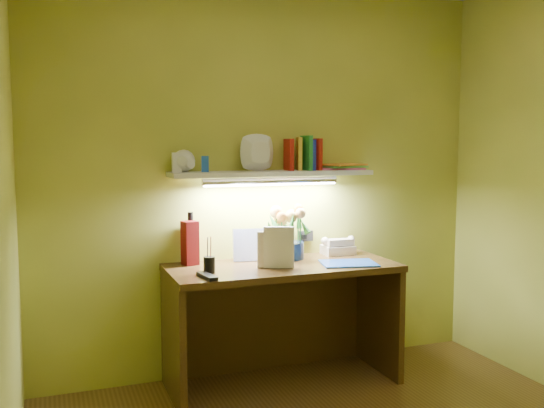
{
  "coord_description": "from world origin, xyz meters",
  "views": [
    {
      "loc": [
        -1.34,
        -2.19,
        1.49
      ],
      "look_at": [
        -0.01,
        1.35,
        1.11
      ],
      "focal_mm": 40.0,
      "sensor_mm": 36.0,
      "label": 1
    }
  ],
  "objects_px": {
    "desk_clock": "(339,248)",
    "desk": "(282,324)",
    "telephone": "(338,245)",
    "whisky_bottle": "(191,238)",
    "flower_bouquet": "(287,230)"
  },
  "relations": [
    {
      "from": "desk_clock",
      "to": "desk",
      "type": "bearing_deg",
      "value": -161.27
    },
    {
      "from": "desk",
      "to": "telephone",
      "type": "height_order",
      "value": "telephone"
    },
    {
      "from": "desk_clock",
      "to": "whisky_bottle",
      "type": "distance_m",
      "value": 1.03
    },
    {
      "from": "desk",
      "to": "whisky_bottle",
      "type": "relative_size",
      "value": 4.41
    },
    {
      "from": "flower_bouquet",
      "to": "desk_clock",
      "type": "height_order",
      "value": "flower_bouquet"
    },
    {
      "from": "desk",
      "to": "desk_clock",
      "type": "xyz_separation_m",
      "value": [
        0.51,
        0.24,
        0.41
      ]
    },
    {
      "from": "telephone",
      "to": "desk_clock",
      "type": "distance_m",
      "value": 0.06
    },
    {
      "from": "desk",
      "to": "whisky_bottle",
      "type": "bearing_deg",
      "value": 154.93
    },
    {
      "from": "whisky_bottle",
      "to": "desk_clock",
      "type": "bearing_deg",
      "value": -0.2
    },
    {
      "from": "telephone",
      "to": "desk",
      "type": "bearing_deg",
      "value": -156.2
    },
    {
      "from": "whisky_bottle",
      "to": "flower_bouquet",
      "type": "bearing_deg",
      "value": -6.35
    },
    {
      "from": "desk_clock",
      "to": "telephone",
      "type": "bearing_deg",
      "value": -131.91
    },
    {
      "from": "flower_bouquet",
      "to": "desk_clock",
      "type": "distance_m",
      "value": 0.44
    },
    {
      "from": "desk",
      "to": "whisky_bottle",
      "type": "distance_m",
      "value": 0.78
    },
    {
      "from": "telephone",
      "to": "whisky_bottle",
      "type": "relative_size",
      "value": 0.63
    }
  ]
}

